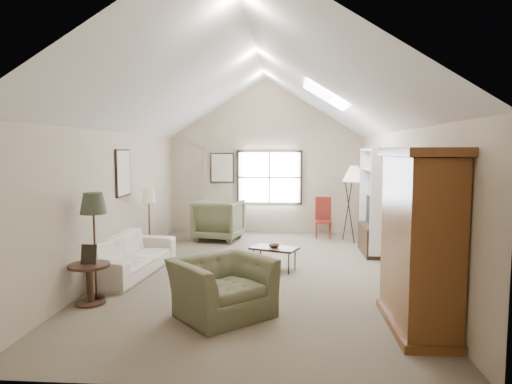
# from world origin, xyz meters

# --- Properties ---
(room_shell) EXTENTS (5.01, 8.01, 4.00)m
(room_shell) POSITION_xyz_m (0.00, 0.00, 3.21)
(room_shell) COLOR #746952
(room_shell) RESTS_ON ground
(window) EXTENTS (1.72, 0.08, 1.42)m
(window) POSITION_xyz_m (0.10, 3.96, 1.45)
(window) COLOR black
(window) RESTS_ON room_shell
(skylight) EXTENTS (0.80, 1.20, 0.52)m
(skylight) POSITION_xyz_m (1.30, 0.90, 3.22)
(skylight) COLOR white
(skylight) RESTS_ON room_shell
(wall_art) EXTENTS (1.97, 3.71, 0.88)m
(wall_art) POSITION_xyz_m (-1.88, 1.94, 1.73)
(wall_art) COLOR black
(wall_art) RESTS_ON room_shell
(armoire) EXTENTS (0.60, 1.50, 2.20)m
(armoire) POSITION_xyz_m (2.18, -2.40, 1.10)
(armoire) COLOR brown
(armoire) RESTS_ON ground
(tv_alcove) EXTENTS (0.32, 1.30, 2.10)m
(tv_alcove) POSITION_xyz_m (2.34, 1.60, 1.15)
(tv_alcove) COLOR white
(tv_alcove) RESTS_ON ground
(media_console) EXTENTS (0.34, 1.18, 0.60)m
(media_console) POSITION_xyz_m (2.32, 1.60, 0.30)
(media_console) COLOR #382316
(media_console) RESTS_ON ground
(tv_panel) EXTENTS (0.05, 0.90, 0.55)m
(tv_panel) POSITION_xyz_m (2.32, 1.60, 0.92)
(tv_panel) COLOR black
(tv_panel) RESTS_ON media_console
(sofa) EXTENTS (1.13, 2.37, 0.67)m
(sofa) POSITION_xyz_m (-2.20, -0.25, 0.33)
(sofa) COLOR beige
(sofa) RESTS_ON ground
(armchair_near) EXTENTS (1.56, 1.54, 0.76)m
(armchair_near) POSITION_xyz_m (-0.26, -2.16, 0.38)
(armchair_near) COLOR #646446
(armchair_near) RESTS_ON ground
(armchair_far) EXTENTS (1.23, 1.25, 0.98)m
(armchair_far) POSITION_xyz_m (-1.07, 2.81, 0.49)
(armchair_far) COLOR #585A3F
(armchair_far) RESTS_ON ground
(coffee_table) EXTENTS (0.93, 0.72, 0.42)m
(coffee_table) POSITION_xyz_m (0.35, 0.15, 0.21)
(coffee_table) COLOR #381F17
(coffee_table) RESTS_ON ground
(bowl) EXTENTS (0.26, 0.26, 0.05)m
(bowl) POSITION_xyz_m (0.35, 0.15, 0.45)
(bowl) COLOR #3E2419
(bowl) RESTS_ON coffee_table
(side_table) EXTENTS (0.63, 0.63, 0.57)m
(side_table) POSITION_xyz_m (-2.20, -1.85, 0.29)
(side_table) COLOR #382017
(side_table) RESTS_ON ground
(side_chair) EXTENTS (0.41, 0.41, 1.01)m
(side_chair) POSITION_xyz_m (1.46, 3.23, 0.50)
(side_chair) COLOR maroon
(side_chair) RESTS_ON ground
(tripod_lamp) EXTENTS (0.64, 0.64, 1.83)m
(tripod_lamp) POSITION_xyz_m (2.13, 2.83, 0.92)
(tripod_lamp) COLOR white
(tripod_lamp) RESTS_ON ground
(dark_lamp) EXTENTS (0.42, 0.42, 1.60)m
(dark_lamp) POSITION_xyz_m (-2.20, -1.65, 0.80)
(dark_lamp) COLOR #262A1D
(dark_lamp) RESTS_ON ground
(tan_lamp) EXTENTS (0.32, 0.32, 1.44)m
(tan_lamp) POSITION_xyz_m (-2.20, 0.95, 0.72)
(tan_lamp) COLOR tan
(tan_lamp) RESTS_ON ground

